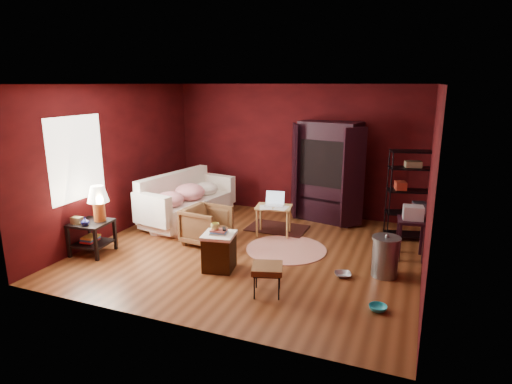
% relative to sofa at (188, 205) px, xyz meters
% --- Properties ---
extents(room, '(5.54, 5.04, 2.84)m').
position_rel_sofa_xyz_m(room, '(1.78, -0.98, 1.03)').
color(room, brown).
rests_on(room, ground).
extents(sofa, '(0.75, 1.97, 0.75)m').
position_rel_sofa_xyz_m(sofa, '(0.00, 0.00, 0.00)').
color(sofa, white).
rests_on(sofa, ground).
extents(armchair, '(0.75, 0.79, 0.74)m').
position_rel_sofa_xyz_m(armchair, '(0.93, -0.94, -0.00)').
color(armchair, black).
rests_on(armchair, ground).
extents(pet_bowl_steel, '(0.26, 0.14, 0.25)m').
position_rel_sofa_xyz_m(pet_bowl_steel, '(3.48, -1.42, -0.25)').
color(pet_bowl_steel, silver).
rests_on(pet_bowl_steel, ground).
extents(pet_bowl_turquoise, '(0.24, 0.13, 0.23)m').
position_rel_sofa_xyz_m(pet_bowl_turquoise, '(4.08, -2.24, -0.26)').
color(pet_bowl_turquoise, '#2AB5C4').
rests_on(pet_bowl_turquoise, ground).
extents(vase, '(0.16, 0.16, 0.14)m').
position_rel_sofa_xyz_m(vase, '(-0.59, -2.26, 0.25)').
color(vase, '#0B0D3B').
rests_on(vase, side_table).
extents(mug, '(0.15, 0.12, 0.13)m').
position_rel_sofa_xyz_m(mug, '(1.59, -1.88, 0.34)').
color(mug, '#DFD56D').
rests_on(mug, hamper).
extents(side_table, '(0.64, 0.64, 1.17)m').
position_rel_sofa_xyz_m(side_table, '(-0.59, -2.01, 0.32)').
color(side_table, black).
rests_on(side_table, ground).
extents(sofa_cushions, '(1.25, 2.33, 0.93)m').
position_rel_sofa_xyz_m(sofa_cushions, '(-0.05, -0.03, 0.08)').
color(sofa_cushions, white).
rests_on(sofa_cushions, sofa).
extents(hamper, '(0.55, 0.55, 0.67)m').
position_rel_sofa_xyz_m(hamper, '(1.64, -1.86, -0.07)').
color(hamper, '#3B230D').
rests_on(hamper, ground).
extents(footstool, '(0.51, 0.51, 0.42)m').
position_rel_sofa_xyz_m(footstool, '(2.61, -2.34, -0.01)').
color(footstool, black).
rests_on(footstool, ground).
extents(rug_round, '(1.69, 1.69, 0.01)m').
position_rel_sofa_xyz_m(rug_round, '(2.36, -0.70, -0.37)').
color(rug_round, beige).
rests_on(rug_round, ground).
extents(rug_oriental, '(1.17, 0.79, 0.01)m').
position_rel_sofa_xyz_m(rug_oriental, '(1.86, 0.28, -0.36)').
color(rug_oriental, '#471913').
rests_on(rug_oriental, ground).
extents(laptop_desk, '(0.73, 0.61, 0.82)m').
position_rel_sofa_xyz_m(laptop_desk, '(1.90, -0.06, 0.13)').
color(laptop_desk, '#DDB065').
rests_on(laptop_desk, ground).
extents(tv_armoire, '(1.59, 1.07, 2.07)m').
position_rel_sofa_xyz_m(tv_armoire, '(2.63, 1.22, 0.70)').
color(tv_armoire, black).
rests_on(tv_armoire, ground).
extents(wire_shelving, '(0.88, 0.55, 1.66)m').
position_rel_sofa_xyz_m(wire_shelving, '(4.29, 0.63, 0.54)').
color(wire_shelving, black).
rests_on(wire_shelving, ground).
extents(small_stand, '(0.50, 0.50, 0.89)m').
position_rel_sofa_xyz_m(small_stand, '(4.37, -0.29, 0.29)').
color(small_stand, black).
rests_on(small_stand, ground).
extents(trash_can, '(0.53, 0.53, 0.66)m').
position_rel_sofa_xyz_m(trash_can, '(4.05, -1.16, -0.06)').
color(trash_can, gray).
rests_on(trash_can, ground).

